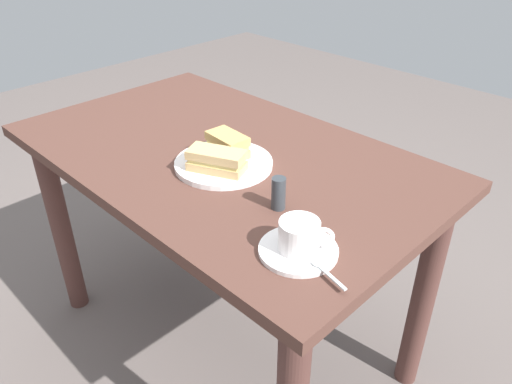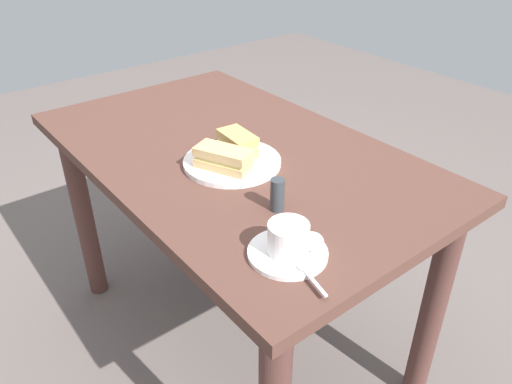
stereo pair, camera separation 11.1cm
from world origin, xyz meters
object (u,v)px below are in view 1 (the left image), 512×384
Objects in this scene: spoon at (322,269)px; sandwich_plate at (224,163)px; coffee_saucer at (298,250)px; salt_shaker at (279,193)px; sandwich_back at (217,160)px; coffee_cup at (300,235)px; sandwich_front at (228,145)px; dining_table at (223,190)px.

sandwich_plate is at bearing -18.99° from spoon.
coffee_saucer is at bearing -13.48° from spoon.
sandwich_back is at bearing -0.99° from salt_shaker.
coffee_cup is (-0.35, 0.09, 0.00)m from sandwich_back.
sandwich_front is 0.73× the size of coffee_saucer.
sandwich_back is 1.60× the size of coffee_cup.
dining_table is 4.70× the size of sandwich_plate.
spoon is at bearing 161.01° from sandwich_plate.
salt_shaker reaches higher than sandwich_plate.
coffee_cup is at bearing 156.93° from sandwich_front.
coffee_saucer is 1.61× the size of spoon.
dining_table is at bearing -23.21° from coffee_saucer.
coffee_cup reaches higher than spoon.
sandwich_back is (-0.02, 0.04, 0.03)m from sandwich_plate.
coffee_saucer is 0.08m from spoon.
sandwich_front is 0.42m from coffee_saucer.
sandwich_front is 0.09m from sandwich_back.
sandwich_back reaches higher than coffee_saucer.
sandwich_back is 0.21m from salt_shaker.
dining_table is at bearing -18.14° from salt_shaker.
sandwich_plate reaches higher than dining_table.
coffee_saucer is 0.17m from salt_shaker.
salt_shaker is (0.14, -0.09, 0.03)m from coffee_saucer.
sandwich_plate is at bearing -19.83° from coffee_cup.
sandwich_front is at bearing -23.28° from coffee_saucer.
coffee_cup is at bearing 156.97° from dining_table.
coffee_cup is 1.26× the size of salt_shaker.
salt_shaker is at bearing 161.86° from dining_table.
sandwich_front is 1.17× the size of spoon.
salt_shaker is (-0.25, 0.08, -0.00)m from sandwich_front.
sandwich_back is 0.36m from coffee_saucer.
spoon reaches higher than sandwich_plate.
sandwich_front reaches higher than sandwich_back.
spoon is at bearing 166.52° from coffee_saucer.
dining_table is 0.57m from spoon.
sandwich_back is at bearing 133.85° from dining_table.
coffee_cup is (-0.00, -0.00, 0.04)m from coffee_saucer.
sandwich_front and coffee_cup have the same top height.
sandwich_plate is 2.61× the size of coffee_cup.
dining_table is 12.08× the size of spoon.
sandwich_plate is 0.47m from spoon.
sandwich_front is at bearing -59.16° from sandwich_plate.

